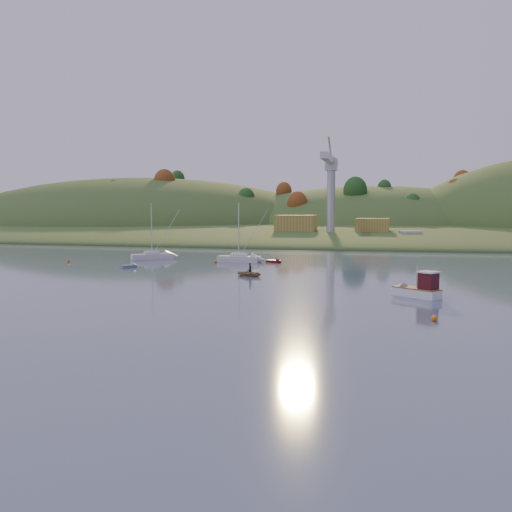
% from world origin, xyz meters
% --- Properties ---
extents(ground, '(500.00, 500.00, 0.00)m').
position_xyz_m(ground, '(0.00, 0.00, 0.00)').
color(ground, '#3C4D62').
rests_on(ground, ground).
extents(far_shore, '(620.00, 220.00, 1.50)m').
position_xyz_m(far_shore, '(0.00, 230.00, 0.00)').
color(far_shore, '#354E1F').
rests_on(far_shore, ground).
extents(shore_slope, '(640.00, 150.00, 7.00)m').
position_xyz_m(shore_slope, '(0.00, 165.00, 0.00)').
color(shore_slope, '#354E1F').
rests_on(shore_slope, ground).
extents(hill_left_far, '(120.00, 100.00, 32.00)m').
position_xyz_m(hill_left_far, '(-160.00, 215.00, 0.00)').
color(hill_left_far, '#354E1F').
rests_on(hill_left_far, ground).
extents(hill_left, '(170.00, 140.00, 44.00)m').
position_xyz_m(hill_left, '(-90.00, 200.00, 0.00)').
color(hill_left, '#354E1F').
rests_on(hill_left, ground).
extents(hill_center, '(140.00, 120.00, 36.00)m').
position_xyz_m(hill_center, '(10.00, 210.00, 0.00)').
color(hill_center, '#354E1F').
rests_on(hill_center, ground).
extents(hillside_trees, '(280.00, 50.00, 32.00)m').
position_xyz_m(hillside_trees, '(0.00, 185.00, 0.00)').
color(hillside_trees, '#1B4819').
rests_on(hillside_trees, ground).
extents(wharf, '(42.00, 16.00, 2.40)m').
position_xyz_m(wharf, '(5.00, 122.00, 1.20)').
color(wharf, slate).
rests_on(wharf, ground).
extents(shed_west, '(11.00, 8.00, 4.80)m').
position_xyz_m(shed_west, '(-8.00, 123.00, 4.80)').
color(shed_west, olive).
rests_on(shed_west, wharf).
extents(shed_east, '(9.00, 7.00, 4.00)m').
position_xyz_m(shed_east, '(13.00, 124.00, 4.40)').
color(shed_east, olive).
rests_on(shed_east, wharf).
extents(dock_crane, '(3.20, 28.00, 20.30)m').
position_xyz_m(dock_crane, '(2.00, 118.39, 17.17)').
color(dock_crane, '#B7B7BC').
rests_on(dock_crane, wharf).
extents(fishing_boat, '(5.95, 5.13, 3.85)m').
position_xyz_m(fishing_boat, '(20.58, 28.39, 0.85)').
color(fishing_boat, white).
rests_on(fishing_boat, ground).
extents(sailboat_near, '(7.33, 6.16, 10.31)m').
position_xyz_m(sailboat_near, '(-24.51, 61.61, 0.69)').
color(sailboat_near, silver).
rests_on(sailboat_near, ground).
extents(sailboat_far, '(7.60, 2.80, 10.33)m').
position_xyz_m(sailboat_far, '(-7.84, 60.93, 0.69)').
color(sailboat_far, silver).
rests_on(sailboat_far, ground).
extents(canoe, '(4.40, 3.78, 0.77)m').
position_xyz_m(canoe, '(-0.99, 41.66, 0.38)').
color(canoe, olive).
rests_on(canoe, ground).
extents(paddler, '(0.57, 0.68, 1.61)m').
position_xyz_m(paddler, '(-0.99, 41.66, 0.80)').
color(paddler, black).
rests_on(paddler, ground).
extents(red_tender, '(3.23, 2.45, 1.06)m').
position_xyz_m(red_tender, '(-1.20, 61.04, 0.22)').
color(red_tender, '#5B0D14').
rests_on(red_tender, ground).
extents(grey_dinghy, '(2.66, 2.70, 1.03)m').
position_xyz_m(grey_dinghy, '(-22.04, 48.17, 0.21)').
color(grey_dinghy, slate).
rests_on(grey_dinghy, ground).
extents(work_vessel, '(13.57, 7.10, 3.32)m').
position_xyz_m(work_vessel, '(22.90, 118.00, 1.18)').
color(work_vessel, slate).
rests_on(work_vessel, ground).
extents(buoy_0, '(0.50, 0.50, 0.50)m').
position_xyz_m(buoy_0, '(21.83, 14.90, 0.25)').
color(buoy_0, orange).
rests_on(buoy_0, ground).
extents(buoy_1, '(0.50, 0.50, 0.50)m').
position_xyz_m(buoy_1, '(-36.85, 53.88, 0.25)').
color(buoy_1, orange).
rests_on(buoy_1, ground).
extents(buoy_2, '(0.50, 0.50, 0.50)m').
position_xyz_m(buoy_2, '(-11.23, 58.08, 0.25)').
color(buoy_2, orange).
rests_on(buoy_2, ground).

